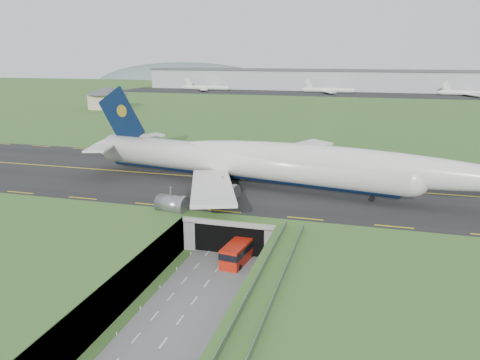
% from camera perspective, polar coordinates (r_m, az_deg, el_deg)
% --- Properties ---
extents(ground, '(900.00, 900.00, 0.00)m').
position_cam_1_polar(ground, '(72.28, -3.26, -11.57)').
color(ground, '#3B6327').
rests_on(ground, ground).
extents(airfield_deck, '(800.00, 800.00, 6.00)m').
position_cam_1_polar(airfield_deck, '(70.99, -3.29, -9.40)').
color(airfield_deck, gray).
rests_on(airfield_deck, ground).
extents(trench_road, '(12.00, 75.00, 0.20)m').
position_cam_1_polar(trench_road, '(66.02, -5.42, -14.28)').
color(trench_road, slate).
rests_on(trench_road, ground).
extents(taxiway, '(800.00, 44.00, 0.18)m').
position_cam_1_polar(taxiway, '(99.92, 2.78, -0.20)').
color(taxiway, black).
rests_on(taxiway, airfield_deck).
extents(tunnel_portal, '(17.00, 22.30, 6.00)m').
position_cam_1_polar(tunnel_portal, '(85.67, 0.32, -4.74)').
color(tunnel_portal, gray).
rests_on(tunnel_portal, ground).
extents(guideway, '(3.00, 53.00, 7.05)m').
position_cam_1_polar(guideway, '(50.94, 1.69, -17.03)').
color(guideway, '#A8A8A3').
rests_on(guideway, ground).
extents(jumbo_jet, '(93.51, 59.73, 20.05)m').
position_cam_1_polar(jumbo_jet, '(93.45, 3.74, 2.07)').
color(jumbo_jet, silver).
rests_on(jumbo_jet, ground).
extents(shuttle_tram, '(4.05, 8.47, 3.31)m').
position_cam_1_polar(shuttle_tram, '(75.53, -0.26, -8.80)').
color(shuttle_tram, red).
rests_on(shuttle_tram, ground).
extents(service_building, '(20.45, 20.45, 11.12)m').
position_cam_1_polar(service_building, '(243.42, -15.85, 9.86)').
color(service_building, '#C7AD8F').
rests_on(service_building, ground).
extents(cargo_terminal, '(320.00, 67.00, 15.60)m').
position_cam_1_polar(cargo_terminal, '(361.54, 12.47, 11.82)').
color(cargo_terminal, '#B2B2B2').
rests_on(cargo_terminal, ground).
extents(distant_hills, '(700.00, 91.00, 60.00)m').
position_cam_1_polar(distant_hills, '(494.27, 20.89, 9.90)').
color(distant_hills, '#546563').
rests_on(distant_hills, ground).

